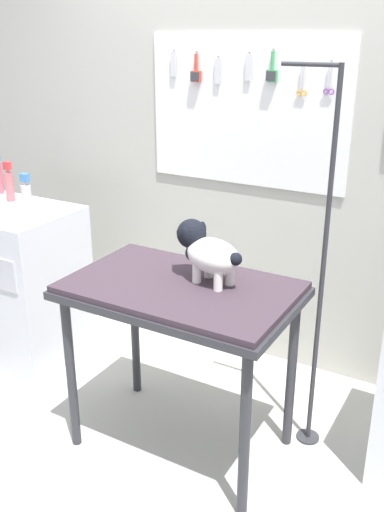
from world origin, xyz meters
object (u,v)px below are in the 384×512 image
dog (207,251)px  counter_left (12,280)px  grooming_table (181,303)px  grooming_arm (320,285)px

dog → counter_left: dog is taller
grooming_table → counter_left: 1.41m
grooming_arm → dog: (-0.43, -0.25, 0.16)m
counter_left → grooming_arm: bearing=1.8°
grooming_arm → dog: bearing=-149.8°
dog → counter_left: bearing=172.5°
grooming_table → dog: dog is taller
grooming_table → grooming_arm: (0.51, 0.33, 0.07)m
grooming_table → grooming_arm: bearing=33.2°
counter_left → dog: bearing=-7.5°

